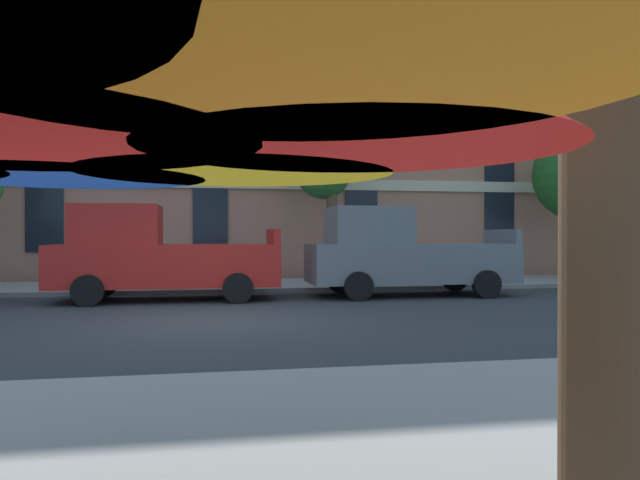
{
  "coord_description": "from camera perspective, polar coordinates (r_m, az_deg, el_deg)",
  "views": [
    {
      "loc": [
        -0.1,
        -10.73,
        1.52
      ],
      "look_at": [
        2.5,
        3.2,
        1.4
      ],
      "focal_mm": 33.97,
      "sensor_mm": 36.0,
      "label": 1
    }
  ],
  "objects": [
    {
      "name": "pickup_gray",
      "position": [
        15.21,
        7.67,
        -1.38
      ],
      "size": [
        5.1,
        2.12,
        2.2
      ],
      "color": "slate",
      "rests_on": "ground"
    },
    {
      "name": "sidewalk_far",
      "position": [
        17.59,
        -10.24,
        -4.29
      ],
      "size": [
        56.0,
        3.6,
        0.12
      ],
      "primitive_type": "cube",
      "color": "gray",
      "rests_on": "ground"
    },
    {
      "name": "apartment_building",
      "position": [
        26.18,
        -10.37,
        11.21
      ],
      "size": [
        44.94,
        12.08,
        12.8
      ],
      "color": "#A87056",
      "rests_on": "ground"
    },
    {
      "name": "ground_plane",
      "position": [
        10.84,
        -10.02,
        -7.58
      ],
      "size": [
        120.0,
        120.0,
        0.0
      ],
      "primitive_type": "plane",
      "color": "#2D3033"
    },
    {
      "name": "street_tree_right",
      "position": [
        21.13,
        23.11,
        5.68
      ],
      "size": [
        2.94,
        2.94,
        4.91
      ],
      "color": "#4C3823",
      "rests_on": "ground"
    },
    {
      "name": "street_tree_middle",
      "position": [
        18.53,
        0.73,
        7.37
      ],
      "size": [
        1.86,
        2.19,
        4.94
      ],
      "color": "brown",
      "rests_on": "ground"
    },
    {
      "name": "pickup_red",
      "position": [
        14.49,
        -15.14,
        -1.48
      ],
      "size": [
        5.1,
        2.12,
        2.2
      ],
      "color": "#B21E19",
      "rests_on": "ground"
    }
  ]
}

